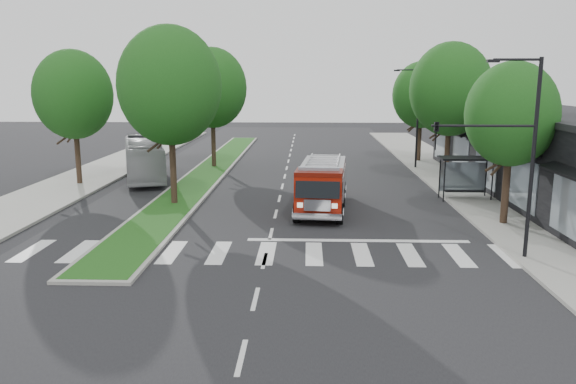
% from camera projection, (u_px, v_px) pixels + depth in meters
% --- Properties ---
extents(ground, '(140.00, 140.00, 0.00)m').
position_uv_depth(ground, '(271.00, 234.00, 26.47)').
color(ground, black).
rests_on(ground, ground).
extents(sidewalk_right, '(5.00, 80.00, 0.15)m').
position_uv_depth(sidewalk_right, '(476.00, 192.00, 35.83)').
color(sidewalk_right, gray).
rests_on(sidewalk_right, ground).
extents(sidewalk_left, '(5.00, 80.00, 0.15)m').
position_uv_depth(sidewalk_left, '(60.00, 190.00, 36.75)').
color(sidewalk_left, gray).
rests_on(sidewalk_left, ground).
extents(median, '(3.00, 50.00, 0.15)m').
position_uv_depth(median, '(210.00, 171.00, 44.30)').
color(median, gray).
rests_on(median, ground).
extents(storefront_row, '(8.00, 30.00, 5.00)m').
position_uv_depth(storefront_row, '(551.00, 155.00, 35.19)').
color(storefront_row, black).
rests_on(storefront_row, ground).
extents(bus_shelter, '(3.20, 1.60, 2.61)m').
position_uv_depth(bus_shelter, '(466.00, 166.00, 33.67)').
color(bus_shelter, black).
rests_on(bus_shelter, ground).
extents(tree_right_near, '(4.40, 4.40, 8.05)m').
position_uv_depth(tree_right_near, '(512.00, 114.00, 26.95)').
color(tree_right_near, black).
rests_on(tree_right_near, ground).
extents(tree_right_mid, '(5.60, 5.60, 9.72)m').
position_uv_depth(tree_right_mid, '(451.00, 89.00, 38.51)').
color(tree_right_mid, black).
rests_on(tree_right_mid, ground).
extents(tree_right_far, '(5.00, 5.00, 8.73)m').
position_uv_depth(tree_right_far, '(421.00, 95.00, 48.44)').
color(tree_right_far, black).
rests_on(tree_right_far, ground).
extents(tree_median_near, '(5.80, 5.80, 10.16)m').
position_uv_depth(tree_median_near, '(170.00, 86.00, 31.21)').
color(tree_median_near, black).
rests_on(tree_median_near, ground).
extents(tree_median_far, '(5.60, 5.60, 9.72)m').
position_uv_depth(tree_median_far, '(212.00, 88.00, 44.99)').
color(tree_median_far, black).
rests_on(tree_median_far, ground).
extents(tree_left_mid, '(5.20, 5.20, 9.16)m').
position_uv_depth(tree_left_mid, '(73.00, 95.00, 37.49)').
color(tree_left_mid, black).
rests_on(tree_left_mid, ground).
extents(streetlight_right_near, '(4.08, 0.22, 8.00)m').
position_uv_depth(streetlight_right_near, '(511.00, 145.00, 21.79)').
color(streetlight_right_near, black).
rests_on(streetlight_right_near, ground).
extents(streetlight_right_far, '(2.11, 0.20, 8.00)m').
position_uv_depth(streetlight_right_far, '(416.00, 114.00, 44.83)').
color(streetlight_right_far, black).
rests_on(streetlight_right_far, ground).
extents(fire_engine, '(3.14, 8.34, 2.83)m').
position_uv_depth(fire_engine, '(322.00, 185.00, 31.27)').
color(fire_engine, '#570D04').
rests_on(fire_engine, ground).
extents(city_bus, '(5.67, 10.89, 2.96)m').
position_uv_depth(city_bus, '(144.00, 158.00, 41.15)').
color(city_bus, '#B0B0B5').
rests_on(city_bus, ground).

